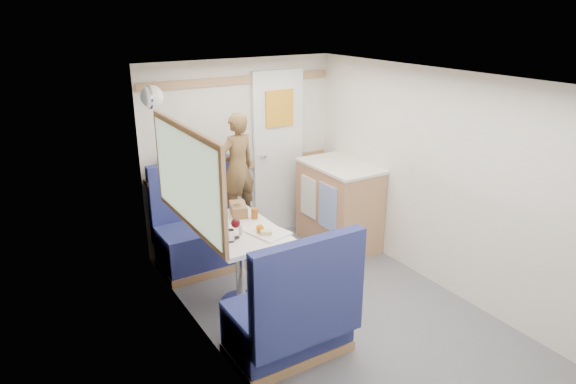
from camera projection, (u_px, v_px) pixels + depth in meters
floor at (370, 338)px, 4.09m from camera, size 4.50×4.50×0.00m
ceiling at (386, 85)px, 3.42m from camera, size 4.50×4.50×0.00m
wall_back at (241, 153)px, 5.56m from camera, size 2.20×0.02×2.00m
wall_left at (243, 258)px, 3.22m from camera, size 0.02×4.50×2.00m
wall_right at (479, 196)px, 4.29m from camera, size 0.02×4.50×2.00m
oak_trim_low at (242, 166)px, 5.60m from camera, size 2.15×0.02×0.08m
oak_trim_high at (240, 80)px, 5.28m from camera, size 2.15×0.02×0.08m
side_window at (186, 178)px, 3.95m from camera, size 0.04×1.30×0.72m
rear_door at (278, 150)px, 5.77m from camera, size 0.62×0.12×1.86m
dinette_table at (239, 245)px, 4.39m from camera, size 0.62×0.92×0.72m
bench_far at (202, 237)px, 5.17m from camera, size 0.90×0.59×1.05m
bench_near at (292, 322)px, 3.78m from camera, size 0.90×0.59×1.05m
ledge at (189, 176)px, 5.18m from camera, size 0.90×0.14×0.04m
dome_light at (152, 97)px, 4.48m from camera, size 0.20×0.20×0.20m
galley_counter at (339, 204)px, 5.58m from camera, size 0.57×0.92×0.92m
person at (237, 168)px, 5.05m from camera, size 0.44×0.34×1.10m
duffel_bag at (190, 163)px, 5.15m from camera, size 0.48×0.25×0.22m
tray at (267, 232)px, 4.25m from camera, size 0.34×0.39×0.02m
orange_fruit at (260, 228)px, 4.22m from camera, size 0.07×0.07×0.07m
cheese_block at (266, 233)px, 4.19m from camera, size 0.11×0.09×0.03m
wine_glass at (236, 224)px, 4.12m from camera, size 0.08×0.08×0.17m
tumbler_left at (231, 236)px, 4.09m from camera, size 0.06×0.06×0.10m
tumbler_mid at (222, 218)px, 4.42m from camera, size 0.07×0.07×0.12m
tumbler_right at (237, 211)px, 4.57m from camera, size 0.07×0.07×0.11m
beer_glass at (255, 213)px, 4.54m from camera, size 0.06×0.06×0.10m
pepper_grinder at (224, 220)px, 4.41m from camera, size 0.03×0.03×0.09m
salt_grinder at (241, 230)px, 4.21m from camera, size 0.04×0.04×0.09m
bread_loaf at (238, 209)px, 4.62m from camera, size 0.20×0.27×0.10m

